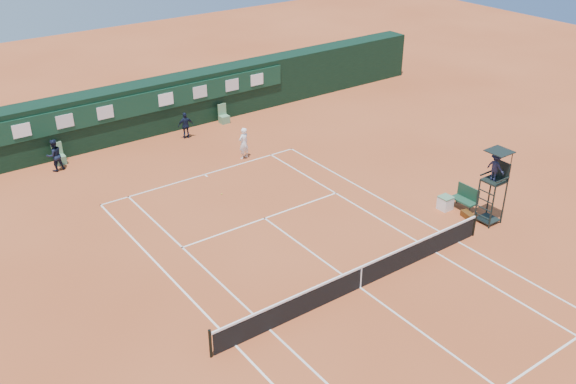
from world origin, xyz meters
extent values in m
plane|color=#BD562C|center=(0.00, 0.00, 0.00)|extent=(90.00, 90.00, 0.00)
cube|color=silver|center=(0.00, 11.88, 0.01)|extent=(11.05, 0.08, 0.01)
cube|color=silver|center=(5.49, 0.00, 0.01)|extent=(0.08, 23.85, 0.01)
cube|color=white|center=(-5.49, 0.00, 0.01)|extent=(0.08, 23.85, 0.01)
cube|color=silver|center=(4.12, 0.00, 0.01)|extent=(0.08, 23.85, 0.01)
cube|color=silver|center=(-4.12, 0.00, 0.01)|extent=(0.08, 23.85, 0.01)
cube|color=white|center=(0.00, 6.40, 0.01)|extent=(8.31, 0.08, 0.01)
cube|color=silver|center=(0.00, 0.00, 0.01)|extent=(0.08, 12.88, 0.01)
cube|color=white|center=(0.00, 11.73, 0.01)|extent=(0.08, 0.30, 0.01)
cube|color=black|center=(0.00, 0.00, 0.45)|extent=(12.60, 0.04, 0.90)
cube|color=white|center=(0.00, 0.00, 0.93)|extent=(12.80, 0.06, 0.08)
cube|color=white|center=(0.00, 0.00, 0.46)|extent=(0.06, 0.05, 0.92)
cylinder|color=black|center=(6.40, 0.00, 0.55)|extent=(0.10, 0.10, 1.10)
cylinder|color=black|center=(-6.40, 0.00, 0.55)|extent=(0.10, 0.10, 1.10)
cube|color=black|center=(0.00, 18.75, 1.50)|extent=(40.00, 1.50, 3.00)
cube|color=#0E3422|center=(0.00, 17.94, 2.10)|extent=(18.00, 0.10, 1.20)
cube|color=white|center=(-7.00, 17.87, 2.10)|extent=(0.90, 0.04, 0.70)
cube|color=silver|center=(-4.80, 17.87, 2.10)|extent=(0.90, 0.04, 0.70)
cube|color=silver|center=(-2.60, 17.87, 2.10)|extent=(0.90, 0.04, 0.70)
cube|color=white|center=(1.00, 17.87, 2.10)|extent=(0.90, 0.04, 0.70)
cube|color=silver|center=(3.20, 17.87, 2.10)|extent=(0.90, 0.04, 0.70)
cube|color=silver|center=(5.40, 17.87, 2.10)|extent=(0.90, 0.04, 0.70)
cube|color=white|center=(7.20, 17.87, 2.10)|extent=(0.90, 0.04, 0.70)
cube|color=#5B8B60|center=(-5.50, 17.45, 0.23)|extent=(0.55, 0.50, 0.46)
cube|color=#629667|center=(-5.50, 17.67, 0.80)|extent=(0.55, 0.06, 0.70)
cube|color=#5E8F65|center=(4.50, 17.45, 0.23)|extent=(0.55, 0.50, 0.46)
cube|color=#5E9063|center=(4.50, 17.67, 0.80)|extent=(0.55, 0.06, 0.70)
cylinder|color=black|center=(7.43, -0.02, 1.00)|extent=(0.07, 0.07, 2.00)
cylinder|color=black|center=(7.43, 0.78, 1.00)|extent=(0.07, 0.07, 2.00)
cylinder|color=black|center=(8.23, -0.02, 1.00)|extent=(0.07, 0.07, 2.00)
cylinder|color=black|center=(8.23, 0.78, 1.00)|extent=(0.07, 0.07, 2.00)
cube|color=black|center=(7.83, 0.38, 2.04)|extent=(0.85, 0.85, 0.08)
cube|color=black|center=(8.23, 0.38, 2.45)|extent=(0.06, 0.85, 0.80)
cube|color=black|center=(7.83, -0.04, 2.25)|extent=(0.85, 0.05, 0.06)
cube|color=black|center=(7.83, 0.80, 2.25)|extent=(0.85, 0.05, 0.06)
cylinder|color=black|center=(8.23, -0.02, 2.90)|extent=(0.04, 0.04, 1.00)
cylinder|color=black|center=(8.23, 0.78, 2.90)|extent=(0.04, 0.04, 1.00)
cube|color=black|center=(7.88, 0.38, 3.40)|extent=(0.95, 0.95, 0.04)
cube|color=black|center=(7.83, 0.38, 0.15)|extent=(0.80, 0.80, 0.05)
cube|color=black|center=(7.43, 0.38, 0.40)|extent=(0.04, 0.80, 0.04)
cube|color=black|center=(7.43, 0.38, 0.80)|extent=(0.04, 0.80, 0.04)
cube|color=black|center=(7.43, 0.38, 1.20)|extent=(0.04, 0.80, 0.04)
cube|color=black|center=(7.43, 0.38, 1.60)|extent=(0.04, 0.80, 0.04)
imported|color=#191B32|center=(7.78, 0.38, 2.72)|extent=(0.47, 0.82, 1.28)
cube|color=#1A412D|center=(7.85, 1.80, 0.45)|extent=(0.55, 1.20, 0.08)
cube|color=#173A26|center=(8.10, 1.80, 0.80)|extent=(0.06, 1.20, 0.60)
cylinder|color=black|center=(7.63, 1.25, 0.20)|extent=(0.04, 0.04, 0.41)
cylinder|color=black|center=(8.07, 1.25, 0.20)|extent=(0.04, 0.04, 0.41)
cylinder|color=black|center=(7.63, 2.35, 0.20)|extent=(0.04, 0.04, 0.41)
cylinder|color=black|center=(8.07, 2.35, 0.20)|extent=(0.04, 0.04, 0.41)
cube|color=black|center=(7.38, 1.10, 0.14)|extent=(0.47, 0.78, 0.27)
cube|color=white|center=(7.18, 2.28, 0.30)|extent=(0.55, 0.55, 0.60)
cube|color=#55835F|center=(7.18, 2.28, 0.62)|extent=(0.57, 0.57, 0.05)
sphere|color=#AFC72E|center=(-0.39, 9.50, 0.03)|extent=(0.06, 0.06, 0.06)
imported|color=white|center=(2.72, 12.40, 0.87)|extent=(0.71, 0.54, 1.74)
imported|color=black|center=(-5.91, 16.78, 0.85)|extent=(0.91, 0.75, 1.71)
imported|color=black|center=(1.53, 16.70, 0.77)|extent=(0.96, 0.56, 1.53)
camera|label=1|loc=(-13.68, -14.32, 14.36)|focal=40.00mm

